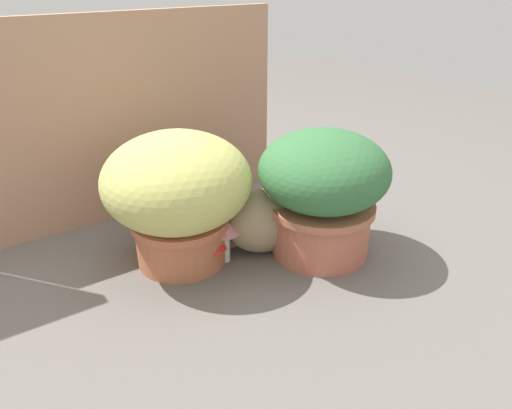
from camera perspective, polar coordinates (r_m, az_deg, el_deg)
ground_plane at (r=1.54m, az=-4.35°, el=-8.24°), size 6.00×6.00×0.00m
cardboard_backdrop at (r=1.85m, az=-15.07°, el=9.34°), size 1.24×0.03×0.73m
grass_planter at (r=1.53m, az=-9.01°, el=1.43°), size 0.46×0.46×0.43m
leafy_planter at (r=1.58m, az=7.71°, el=1.79°), size 0.41×0.41×0.41m
cat at (r=1.62m, az=1.52°, el=-1.37°), size 0.37×0.23×0.32m
mushroom_ornament_pink at (r=1.57m, az=-3.77°, el=-2.92°), size 0.11×0.11×0.15m
mushroom_ornament_red at (r=1.54m, az=-4.97°, el=-4.83°), size 0.08×0.08×0.11m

